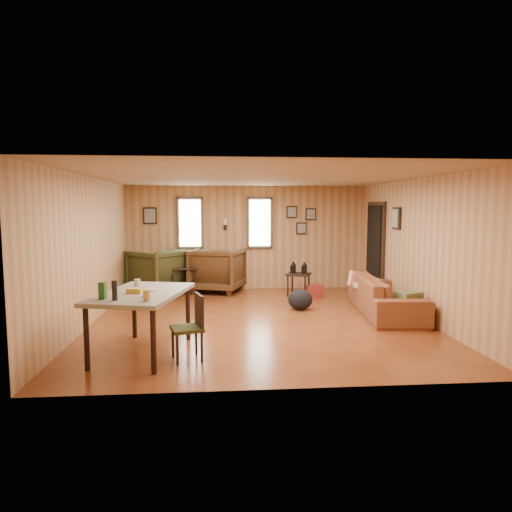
{
  "coord_description": "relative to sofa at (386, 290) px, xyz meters",
  "views": [
    {
      "loc": [
        -0.67,
        -7.58,
        1.9
      ],
      "look_at": [
        0.0,
        0.4,
        1.05
      ],
      "focal_mm": 32.0,
      "sensor_mm": 36.0,
      "label": 1
    }
  ],
  "objects": [
    {
      "name": "dining_chair",
      "position": [
        -3.31,
        -2.17,
        0.02
      ],
      "size": [
        0.46,
        0.46,
        0.83
      ],
      "rotation": [
        0.0,
        0.0,
        0.28
      ],
      "color": "#333719",
      "rests_on": "ground"
    },
    {
      "name": "sofa_pillows",
      "position": [
        -0.11,
        -0.12,
        0.05
      ],
      "size": [
        0.87,
        1.59,
        0.33
      ],
      "rotation": [
        0.0,
        0.0,
        0.34
      ],
      "color": "brown",
      "rests_on": "sofa"
    },
    {
      "name": "backpack",
      "position": [
        -1.46,
        0.46,
        -0.25
      ],
      "size": [
        0.55,
        0.48,
        0.39
      ],
      "rotation": [
        0.0,
        0.0,
        0.37
      ],
      "color": "black",
      "rests_on": "ground"
    },
    {
      "name": "end_table",
      "position": [
        -3.76,
        2.3,
        -0.03
      ],
      "size": [
        0.69,
        0.65,
        0.75
      ],
      "rotation": [
        0.0,
        0.0,
        0.23
      ],
      "color": "black",
      "rests_on": "ground"
    },
    {
      "name": "side_table",
      "position": [
        -1.25,
        1.85,
        0.06
      ],
      "size": [
        0.62,
        0.62,
        0.75
      ],
      "rotation": [
        0.0,
        0.0,
        -0.43
      ],
      "color": "black",
      "rests_on": "ground"
    },
    {
      "name": "recliner_brown",
      "position": [
        -2.99,
        2.47,
        0.1
      ],
      "size": [
        1.34,
        1.3,
        1.1
      ],
      "primitive_type": "imported",
      "rotation": [
        0.0,
        0.0,
        2.81
      ],
      "color": "#462C15",
      "rests_on": "ground"
    },
    {
      "name": "recliner_green",
      "position": [
        -4.3,
        2.36,
        0.1
      ],
      "size": [
        1.45,
        1.46,
        1.09
      ],
      "primitive_type": "imported",
      "rotation": [
        0.0,
        0.0,
        -2.3
      ],
      "color": "#333719",
      "rests_on": "ground"
    },
    {
      "name": "cooler",
      "position": [
        -0.94,
        1.68,
        -0.32
      ],
      "size": [
        0.39,
        0.31,
        0.25
      ],
      "rotation": [
        0.0,
        0.0,
        0.2
      ],
      "color": "maroon",
      "rests_on": "ground"
    },
    {
      "name": "room",
      "position": [
        -2.14,
        0.07,
        0.76
      ],
      "size": [
        5.54,
        6.04,
        2.44
      ],
      "color": "brown",
      "rests_on": "ground"
    },
    {
      "name": "dining_table",
      "position": [
        -3.97,
        -1.9,
        0.3
      ],
      "size": [
        1.29,
        1.77,
        1.05
      ],
      "rotation": [
        0.0,
        0.0,
        -0.22
      ],
      "color": "gray",
      "rests_on": "ground"
    },
    {
      "name": "sofa",
      "position": [
        0.0,
        0.0,
        0.0
      ],
      "size": [
        0.89,
        2.34,
        0.9
      ],
      "primitive_type": "imported",
      "rotation": [
        0.0,
        0.0,
        1.47
      ],
      "color": "brown",
      "rests_on": "ground"
    }
  ]
}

